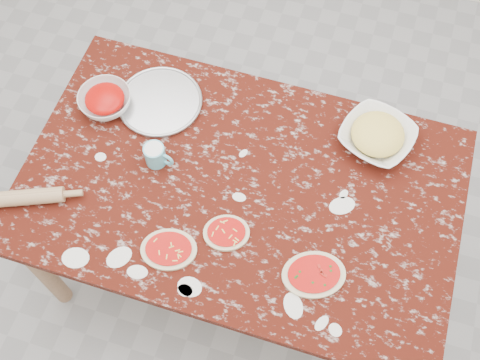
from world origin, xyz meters
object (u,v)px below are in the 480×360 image
worktable (240,196)px  rolling_pin (23,198)px  pizza_tray (160,102)px  flour_mug (156,155)px  cheese_bowl (377,137)px  sauce_bowl (105,101)px

worktable → rolling_pin: bearing=-158.2°
pizza_tray → flour_mug: size_ratio=2.81×
worktable → flour_mug: bearing=178.6°
pizza_tray → rolling_pin: 0.63m
pizza_tray → cheese_bowl: cheese_bowl is taller
worktable → flour_mug: (-0.33, 0.01, 0.13)m
worktable → cheese_bowl: bearing=37.9°
rolling_pin → pizza_tray: bearing=60.6°
sauce_bowl → flour_mug: (0.28, -0.18, 0.01)m
rolling_pin → cheese_bowl: bearing=28.5°
flour_mug → sauce_bowl: bearing=147.8°
sauce_bowl → pizza_tray: bearing=20.6°
worktable → pizza_tray: pizza_tray is taller
pizza_tray → sauce_bowl: 0.21m
worktable → sauce_bowl: bearing=163.1°
worktable → flour_mug: 0.35m
sauce_bowl → rolling_pin: sauce_bowl is taller
worktable → flour_mug: flour_mug is taller
worktable → cheese_bowl: cheese_bowl is taller
rolling_pin → worktable: bearing=21.8°
flour_mug → worktable: bearing=-1.4°
cheese_bowl → rolling_pin: cheese_bowl is taller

